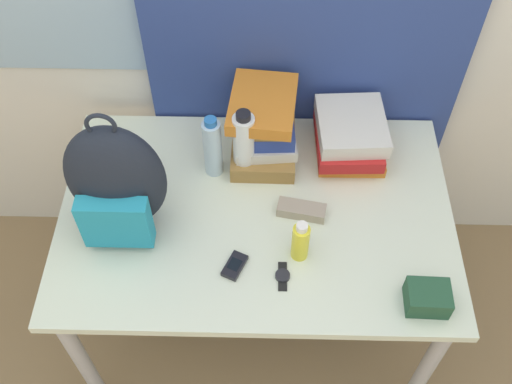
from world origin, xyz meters
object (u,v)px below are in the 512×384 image
at_px(sunglasses_case, 301,210).
at_px(cell_phone, 235,266).
at_px(book_stack_left, 263,126).
at_px(backpack, 116,182).
at_px(water_bottle, 213,147).
at_px(sports_bottle, 244,145).
at_px(sunscreen_bottle, 300,241).
at_px(camera_pouch, 428,298).
at_px(book_stack_center, 350,136).
at_px(wristwatch, 283,276).

bearing_deg(sunglasses_case, cell_phone, -135.23).
bearing_deg(book_stack_left, backpack, -143.54).
height_order(water_bottle, cell_phone, water_bottle).
height_order(sports_bottle, sunscreen_bottle, sports_bottle).
bearing_deg(sports_bottle, cell_phone, -92.53).
bearing_deg(water_bottle, camera_pouch, -37.26).
bearing_deg(book_stack_center, book_stack_left, -179.92).
height_order(book_stack_center, camera_pouch, book_stack_center).
height_order(book_stack_center, water_bottle, water_bottle).
bearing_deg(sunscreen_bottle, book_stack_center, 67.45).
height_order(sunscreen_bottle, cell_phone, sunscreen_bottle).
bearing_deg(camera_pouch, sunglasses_case, 138.25).
relative_size(cell_phone, wristwatch, 1.05).
relative_size(cell_phone, sunglasses_case, 0.63).
height_order(book_stack_left, wristwatch, book_stack_left).
bearing_deg(sunscreen_bottle, water_bottle, 130.47).
xyz_separation_m(backpack, sunscreen_bottle, (0.53, -0.11, -0.12)).
bearing_deg(cell_phone, sunscreen_bottle, 14.23).
bearing_deg(sunscreen_bottle, wristwatch, -122.75).
bearing_deg(sunscreen_bottle, backpack, 168.39).
distance_m(book_stack_left, book_stack_center, 0.29).
relative_size(book_stack_center, water_bottle, 1.16).
xyz_separation_m(cell_phone, sunglasses_case, (0.20, 0.20, 0.01)).
bearing_deg(backpack, cell_phone, -24.79).
xyz_separation_m(water_bottle, camera_pouch, (0.62, -0.48, -0.08)).
relative_size(book_stack_center, sunscreen_bottle, 1.79).
bearing_deg(book_stack_left, book_stack_center, 0.08).
bearing_deg(book_stack_left, water_bottle, -148.81).
xyz_separation_m(book_stack_center, cell_phone, (-0.36, -0.47, -0.06)).
height_order(cell_phone, wristwatch, cell_phone).
bearing_deg(wristwatch, backpack, 158.81).
bearing_deg(wristwatch, book_stack_left, 97.38).
xyz_separation_m(book_stack_left, book_stack_center, (0.29, 0.00, -0.04)).
bearing_deg(backpack, sunscreen_bottle, -11.61).
xyz_separation_m(sports_bottle, wristwatch, (0.12, -0.40, -0.12)).
relative_size(book_stack_left, sunscreen_bottle, 1.89).
bearing_deg(wristwatch, cell_phone, 168.26).
bearing_deg(camera_pouch, backpack, 163.34).
distance_m(sports_bottle, sunscreen_bottle, 0.37).
distance_m(water_bottle, wristwatch, 0.47).
xyz_separation_m(book_stack_left, camera_pouch, (0.47, -0.57, -0.08)).
relative_size(backpack, sunglasses_case, 2.91).
height_order(water_bottle, sunscreen_bottle, water_bottle).
relative_size(water_bottle, wristwatch, 2.52).
xyz_separation_m(water_bottle, sunscreen_bottle, (0.27, -0.32, -0.04)).
bearing_deg(camera_pouch, cell_phone, 168.85).
relative_size(sports_bottle, sunglasses_case, 1.69).
relative_size(backpack, book_stack_left, 1.56).
relative_size(backpack, camera_pouch, 3.76).
height_order(sunglasses_case, camera_pouch, camera_pouch).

